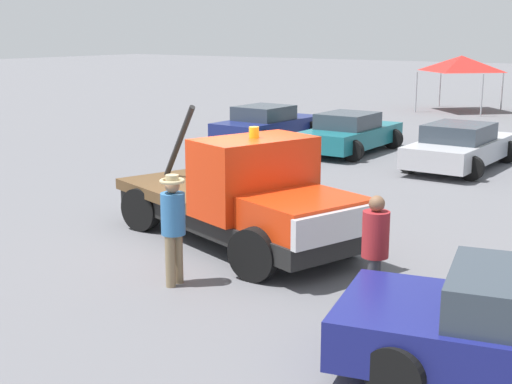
# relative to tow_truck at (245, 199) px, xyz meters

# --- Properties ---
(ground_plane) EXTENTS (160.00, 160.00, 0.00)m
(ground_plane) POSITION_rel_tow_truck_xyz_m (-0.33, 0.11, -0.91)
(ground_plane) COLOR slate
(tow_truck) EXTENTS (6.06, 3.69, 2.51)m
(tow_truck) POSITION_rel_tow_truck_xyz_m (0.00, 0.00, 0.00)
(tow_truck) COLOR black
(tow_truck) RESTS_ON ground
(person_near_truck) EXTENTS (0.38, 0.38, 1.73)m
(person_near_truck) POSITION_rel_tow_truck_xyz_m (3.38, -1.58, 0.09)
(person_near_truck) COLOR #38383D
(person_near_truck) RESTS_ON ground
(person_at_hood) EXTENTS (0.40, 0.40, 1.79)m
(person_at_hood) POSITION_rel_tow_truck_xyz_m (0.28, -2.33, 0.15)
(person_at_hood) COLOR #847051
(person_at_hood) RESTS_ON ground
(parked_car_navy) EXTENTS (2.53, 4.54, 1.34)m
(parked_car_navy) POSITION_rel_tow_truck_xyz_m (-6.77, 10.83, -0.26)
(parked_car_navy) COLOR navy
(parked_car_navy) RESTS_ON ground
(parked_car_teal) EXTENTS (2.42, 4.45, 1.34)m
(parked_car_teal) POSITION_rel_tow_truck_xyz_m (-3.27, 10.55, -0.26)
(parked_car_teal) COLOR #196670
(parked_car_teal) RESTS_ON ground
(parked_car_silver) EXTENTS (2.48, 4.81, 1.34)m
(parked_car_silver) POSITION_rel_tow_truck_xyz_m (0.68, 9.92, -0.26)
(parked_car_silver) COLOR #B7B7BC
(parked_car_silver) RESTS_ON ground
(canopy_tent_red) EXTENTS (3.33, 3.33, 2.75)m
(canopy_tent_red) POSITION_rel_tow_truck_xyz_m (-4.51, 24.82, 1.45)
(canopy_tent_red) COLOR #9E9EA3
(canopy_tent_red) RESTS_ON ground
(traffic_cone) EXTENTS (0.40, 0.40, 0.55)m
(traffic_cone) POSITION_rel_tow_truck_xyz_m (-3.11, 3.77, -0.65)
(traffic_cone) COLOR black
(traffic_cone) RESTS_ON ground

